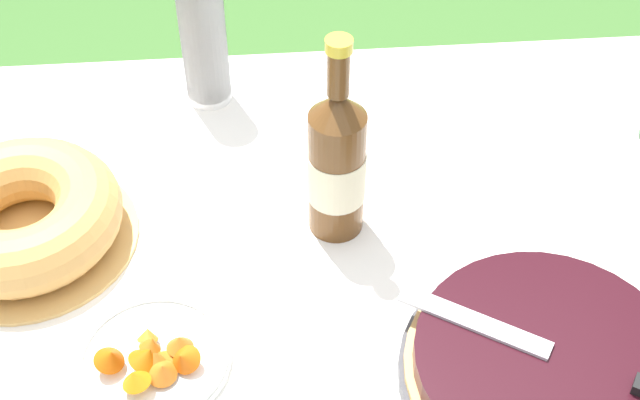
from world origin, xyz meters
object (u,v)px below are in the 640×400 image
(cup_stack, at_px, (204,40))
(snack_plate_left, at_px, (153,358))
(serving_knife, at_px, (576,361))
(berry_tart, at_px, (546,368))
(bundt_cake, at_px, (22,216))
(cider_bottle_amber, at_px, (337,163))

(cup_stack, bearing_deg, snack_plate_left, -97.06)
(serving_knife, xyz_separation_m, snack_plate_left, (-0.49, 0.08, -0.05))
(berry_tart, xyz_separation_m, bundt_cake, (-0.65, 0.29, 0.02))
(serving_knife, relative_size, cup_stack, 1.44)
(berry_tart, height_order, cup_stack, cup_stack)
(bundt_cake, xyz_separation_m, cup_stack, (0.25, 0.30, 0.07))
(snack_plate_left, bearing_deg, berry_tart, -7.59)
(berry_tart, bearing_deg, cup_stack, 124.69)
(snack_plate_left, bearing_deg, cider_bottle_amber, 42.01)
(cup_stack, height_order, snack_plate_left, cup_stack)
(bundt_cake, distance_m, snack_plate_left, 0.29)
(serving_knife, bearing_deg, berry_tart, 0.00)
(cup_stack, height_order, cider_bottle_amber, cider_bottle_amber)
(cider_bottle_amber, bearing_deg, bundt_cake, 179.54)
(cup_stack, xyz_separation_m, cider_bottle_amber, (0.18, -0.30, 0.00))
(bundt_cake, bearing_deg, berry_tart, -23.65)
(serving_knife, distance_m, snack_plate_left, 0.50)
(berry_tart, height_order, snack_plate_left, berry_tart)
(serving_knife, xyz_separation_m, cup_stack, (-0.43, 0.60, 0.05))
(serving_knife, xyz_separation_m, cider_bottle_amber, (-0.25, 0.30, 0.05))
(cup_stack, relative_size, cider_bottle_amber, 0.73)
(bundt_cake, relative_size, snack_plate_left, 1.58)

